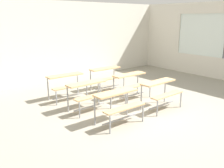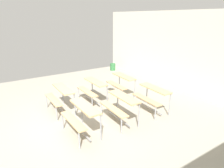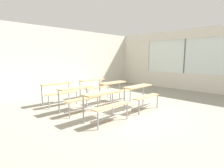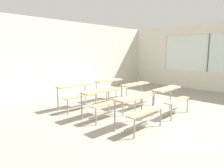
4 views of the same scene
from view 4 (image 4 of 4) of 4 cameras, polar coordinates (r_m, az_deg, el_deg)
ground at (r=5.54m, az=12.31°, el=-9.72°), size 10.00×9.00×0.05m
wall_back at (r=8.53m, az=-13.87°, el=7.26°), size 10.00×0.12×3.00m
wall_right at (r=9.82m, az=29.33°, el=6.27°), size 0.12×9.00×3.00m
desk_bench_r0c0 at (r=4.58m, az=7.43°, el=-5.91°), size 1.10×0.59×0.74m
desk_bench_r0c1 at (r=5.82m, az=16.40°, el=-2.95°), size 1.11×0.61×0.74m
desk_bench_r1c0 at (r=5.28m, az=-2.80°, el=-3.81°), size 1.11×0.61×0.74m
desk_bench_r1c1 at (r=6.43m, az=7.43°, el=-1.51°), size 1.11×0.60×0.74m
desk_bench_r2c0 at (r=6.17m, az=-10.15°, el=-2.04°), size 1.12×0.62×0.74m
desk_bench_r2c1 at (r=7.18m, az=-0.22°, el=-0.31°), size 1.11×0.61×0.74m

